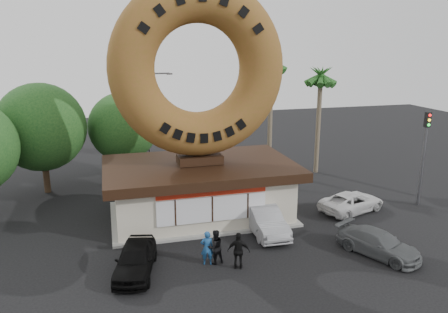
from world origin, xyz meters
TOP-DOWN VIEW (x-y plane):
  - ground at (0.00, 0.00)m, footprint 90.00×90.00m
  - donut_shop at (0.00, 5.98)m, footprint 11.20×7.20m
  - giant_donut at (0.00, 6.00)m, footprint 10.00×2.55m
  - tree_west at (-9.50, 13.00)m, footprint 6.00×6.00m
  - tree_mid at (-4.00, 15.00)m, footprint 5.20×5.20m
  - palm_near at (7.50, 14.00)m, footprint 2.60×2.60m
  - palm_far at (11.00, 12.50)m, footprint 2.60×2.60m
  - street_lamp at (-1.86, 16.00)m, footprint 2.11×0.20m
  - traffic_signal at (14.00, 3.99)m, footprint 0.30×0.38m
  - person_left at (-0.99, -0.06)m, footprint 0.68×0.52m
  - person_center at (-0.60, -0.07)m, footprint 0.94×0.80m
  - person_right at (0.34, -0.84)m, footprint 1.13×0.80m
  - car_black at (-4.32, 0.02)m, footprint 2.53×4.34m
  - car_silver at (2.89, 2.68)m, footprint 1.62×4.55m
  - car_grey at (7.41, -1.35)m, footprint 3.41×4.52m
  - car_white at (9.23, 4.14)m, footprint 4.84×3.34m

SIDE VIEW (x-z plane):
  - ground at x=0.00m, z-range 0.00..0.00m
  - car_grey at x=7.41m, z-range 0.00..1.22m
  - car_white at x=9.23m, z-range 0.00..1.23m
  - car_black at x=-4.32m, z-range 0.00..1.39m
  - car_silver at x=2.89m, z-range 0.00..1.50m
  - person_left at x=-0.99m, z-range 0.00..1.69m
  - person_center at x=-0.60m, z-range 0.00..1.69m
  - person_right at x=0.34m, z-range 0.00..1.78m
  - donut_shop at x=0.00m, z-range -0.13..3.67m
  - traffic_signal at x=14.00m, z-range 0.83..6.90m
  - tree_mid at x=-4.00m, z-range 0.70..7.33m
  - street_lamp at x=-1.86m, z-range 0.48..8.48m
  - tree_west at x=-9.50m, z-range 0.82..8.47m
  - palm_far at x=11.00m, z-range 3.11..11.86m
  - palm_near at x=7.50m, z-range 3.54..13.29m
  - giant_donut at x=0.00m, z-range 3.80..13.80m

